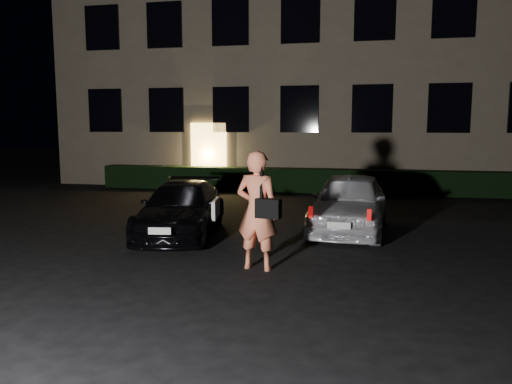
# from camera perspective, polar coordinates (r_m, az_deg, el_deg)

# --- Properties ---
(ground) EXTENTS (80.00, 80.00, 0.00)m
(ground) POSITION_cam_1_polar(r_m,az_deg,el_deg) (8.24, -5.09, -9.31)
(ground) COLOR black
(ground) RESTS_ON ground
(building) EXTENTS (20.00, 8.11, 12.00)m
(building) POSITION_cam_1_polar(r_m,az_deg,el_deg) (22.92, 6.39, 16.58)
(building) COLOR #756653
(building) RESTS_ON ground
(hedge) EXTENTS (15.00, 0.70, 0.85)m
(hedge) POSITION_cam_1_polar(r_m,az_deg,el_deg) (18.28, 4.70, 1.37)
(hedge) COLOR black
(hedge) RESTS_ON ground
(sedan) EXTENTS (2.21, 4.13, 1.14)m
(sedan) POSITION_cam_1_polar(r_m,az_deg,el_deg) (11.17, -8.49, -1.89)
(sedan) COLOR black
(sedan) RESTS_ON ground
(hatch) EXTENTS (1.85, 4.01, 1.33)m
(hatch) POSITION_cam_1_polar(r_m,az_deg,el_deg) (11.50, 10.63, -1.18)
(hatch) COLOR silver
(hatch) RESTS_ON ground
(man) EXTENTS (0.83, 0.59, 1.99)m
(man) POSITION_cam_1_polar(r_m,az_deg,el_deg) (8.26, 0.18, -2.12)
(man) COLOR #FF825A
(man) RESTS_ON ground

